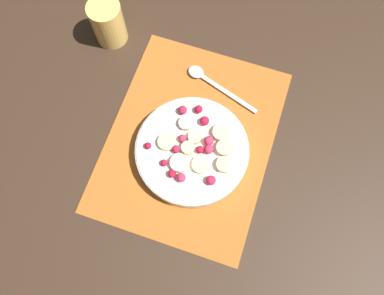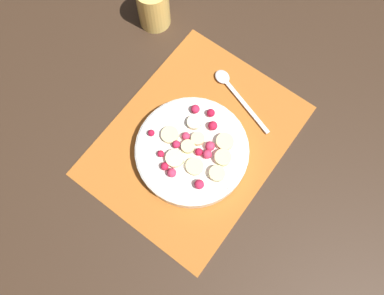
{
  "view_description": "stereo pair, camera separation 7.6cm",
  "coord_description": "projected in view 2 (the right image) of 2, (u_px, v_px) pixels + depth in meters",
  "views": [
    {
      "loc": [
        -0.26,
        -0.09,
        0.77
      ],
      "look_at": [
        -0.03,
        -0.01,
        0.04
      ],
      "focal_mm": 35.0,
      "sensor_mm": 36.0,
      "label": 1
    },
    {
      "loc": [
        -0.22,
        -0.16,
        0.77
      ],
      "look_at": [
        -0.03,
        -0.01,
        0.04
      ],
      "focal_mm": 35.0,
      "sensor_mm": 36.0,
      "label": 2
    }
  ],
  "objects": [
    {
      "name": "spoon",
      "position": [
        231.0,
        88.0,
        0.84
      ],
      "size": [
        0.08,
        0.18,
        0.01
      ],
      "rotation": [
        0.0,
        0.0,
        7.54
      ],
      "color": "silver",
      "rests_on": "placemat"
    },
    {
      "name": "drinking_glass",
      "position": [
        153.0,
        6.0,
        0.86
      ],
      "size": [
        0.08,
        0.08,
        0.1
      ],
      "color": "#F4CC66",
      "rests_on": "ground_plane"
    },
    {
      "name": "fruit_bowl",
      "position": [
        192.0,
        150.0,
        0.78
      ],
      "size": [
        0.24,
        0.24,
        0.05
      ],
      "color": "silver",
      "rests_on": "placemat"
    },
    {
      "name": "placemat",
      "position": [
        195.0,
        140.0,
        0.81
      ],
      "size": [
        0.45,
        0.34,
        0.01
      ],
      "color": "#B26023",
      "rests_on": "ground_plane"
    },
    {
      "name": "ground_plane",
      "position": [
        195.0,
        140.0,
        0.81
      ],
      "size": [
        3.0,
        3.0,
        0.0
      ],
      "primitive_type": "plane",
      "color": "#382619"
    }
  ]
}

